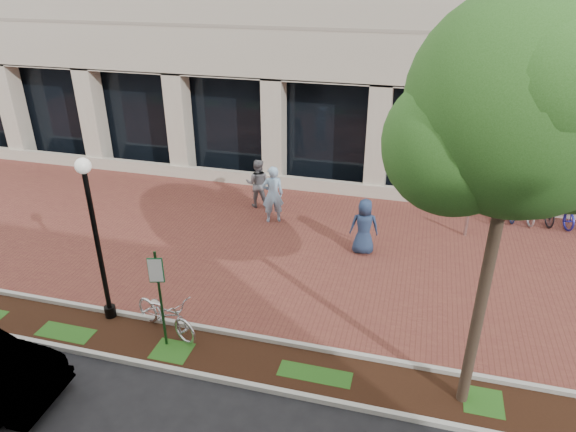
% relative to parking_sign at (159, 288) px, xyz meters
% --- Properties ---
extents(ground, '(120.00, 120.00, 0.00)m').
position_rel_parking_sign_xyz_m(ground, '(1.68, 5.22, -1.59)').
color(ground, black).
rests_on(ground, ground).
extents(brick_plaza, '(40.00, 9.00, 0.01)m').
position_rel_parking_sign_xyz_m(brick_plaza, '(1.68, 5.22, -1.58)').
color(brick_plaza, brown).
rests_on(brick_plaza, ground).
extents(planting_strip, '(40.00, 1.50, 0.01)m').
position_rel_parking_sign_xyz_m(planting_strip, '(1.68, -0.03, -1.58)').
color(planting_strip, black).
rests_on(planting_strip, ground).
extents(curb_plaza_side, '(40.00, 0.12, 0.12)m').
position_rel_parking_sign_xyz_m(curb_plaza_side, '(1.68, 0.72, -1.53)').
color(curb_plaza_side, '#AFAEA5').
rests_on(curb_plaza_side, ground).
extents(curb_street_side, '(40.00, 0.12, 0.12)m').
position_rel_parking_sign_xyz_m(curb_street_side, '(1.68, -0.78, -1.53)').
color(curb_street_side, '#AFAEA5').
rests_on(curb_street_side, ground).
extents(parking_sign, '(0.34, 0.07, 2.51)m').
position_rel_parking_sign_xyz_m(parking_sign, '(0.00, 0.00, 0.00)').
color(parking_sign, '#163D1A').
rests_on(parking_sign, ground).
extents(lamppost, '(0.36, 0.36, 4.23)m').
position_rel_parking_sign_xyz_m(lamppost, '(-1.85, 0.62, 0.80)').
color(lamppost, black).
rests_on(lamppost, ground).
extents(street_tree, '(4.26, 3.55, 7.86)m').
position_rel_parking_sign_xyz_m(street_tree, '(6.67, 0.07, 4.26)').
color(street_tree, '#4C392B').
rests_on(street_tree, ground).
extents(locked_bicycle, '(2.11, 1.40, 1.05)m').
position_rel_parking_sign_xyz_m(locked_bicycle, '(-0.20, 0.46, -1.06)').
color(locked_bicycle, silver).
rests_on(locked_bicycle, ground).
extents(pedestrian_left, '(0.87, 0.75, 2.02)m').
position_rel_parking_sign_xyz_m(pedestrian_left, '(0.60, 6.79, -0.58)').
color(pedestrian_left, '#8BB0D0').
rests_on(pedestrian_left, ground).
extents(pedestrian_mid, '(0.97, 0.81, 1.79)m').
position_rel_parking_sign_xyz_m(pedestrian_mid, '(-0.28, 7.84, -0.69)').
color(pedestrian_mid, slate).
rests_on(pedestrian_mid, ground).
extents(pedestrian_right, '(0.94, 0.68, 1.77)m').
position_rel_parking_sign_xyz_m(pedestrian_right, '(3.86, 5.48, -0.71)').
color(pedestrian_right, navy).
rests_on(pedestrian_right, ground).
extents(bollard, '(0.12, 0.12, 0.95)m').
position_rel_parking_sign_xyz_m(bollard, '(6.96, 7.43, -1.11)').
color(bollard, '#B4B4B8').
rests_on(bollard, ground).
extents(bike_rack_cluster, '(3.70, 2.08, 1.15)m').
position_rel_parking_sign_xyz_m(bike_rack_cluster, '(9.26, 9.30, -1.04)').
color(bike_rack_cluster, black).
rests_on(bike_rack_cluster, ground).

